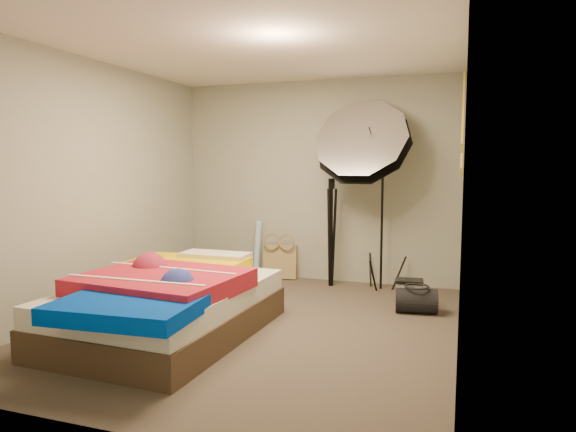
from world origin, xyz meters
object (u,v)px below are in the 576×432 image
at_px(photo_umbrella, 364,146).
at_px(tote_bag, 280,262).
at_px(bed, 168,302).
at_px(camera_case, 409,294).
at_px(duffel_bag, 416,301).
at_px(camera_tripod, 331,225).
at_px(wrapping_roll, 257,249).

bearing_deg(photo_umbrella, tote_bag, 166.72).
bearing_deg(bed, photo_umbrella, 59.19).
relative_size(camera_case, duffel_bag, 0.66).
distance_m(camera_case, photo_umbrella, 1.75).
xyz_separation_m(tote_bag, bed, (-0.16, -2.40, 0.08)).
bearing_deg(camera_tripod, wrapping_roll, 169.36).
distance_m(duffel_bag, photo_umbrella, 1.86).
bearing_deg(wrapping_roll, bed, -86.33).
height_order(tote_bag, camera_case, tote_bag).
bearing_deg(tote_bag, camera_tripod, -24.00).
relative_size(wrapping_roll, camera_tripod, 0.56).
bearing_deg(photo_umbrella, camera_case, -43.80).
bearing_deg(duffel_bag, tote_bag, 143.04).
relative_size(tote_bag, camera_tripod, 0.33).
bearing_deg(bed, tote_bag, 86.08).
xyz_separation_m(wrapping_roll, camera_case, (2.03, -0.83, -0.23)).
bearing_deg(camera_case, photo_umbrella, 130.50).
distance_m(photo_umbrella, camera_tripod, 1.01).
bearing_deg(wrapping_roll, photo_umbrella, -10.39).
relative_size(duffel_bag, camera_tripod, 0.31).
xyz_separation_m(tote_bag, photo_umbrella, (1.11, -0.26, 1.46)).
height_order(wrapping_roll, photo_umbrella, photo_umbrella).
xyz_separation_m(camera_case, duffel_bag, (0.09, -0.20, -0.01)).
xyz_separation_m(duffel_bag, camera_tripod, (-1.08, 0.84, 0.62)).
bearing_deg(wrapping_roll, duffel_bag, -25.96).
xyz_separation_m(bed, camera_tripod, (0.88, 2.21, 0.45)).
height_order(tote_bag, photo_umbrella, photo_umbrella).
xyz_separation_m(duffel_bag, photo_umbrella, (-0.69, 0.77, 1.55)).
bearing_deg(tote_bag, bed, -102.74).
distance_m(camera_case, duffel_bag, 0.22).
relative_size(photo_umbrella, camera_tripod, 1.80).
bearing_deg(bed, camera_case, 39.91).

